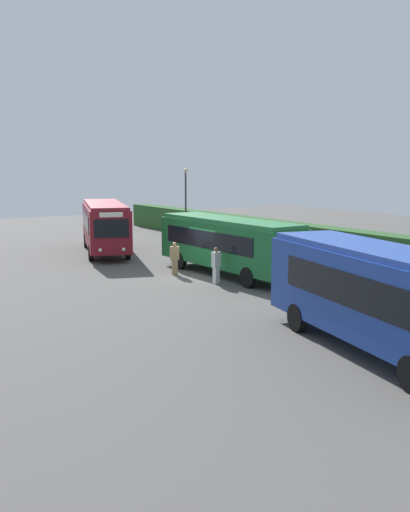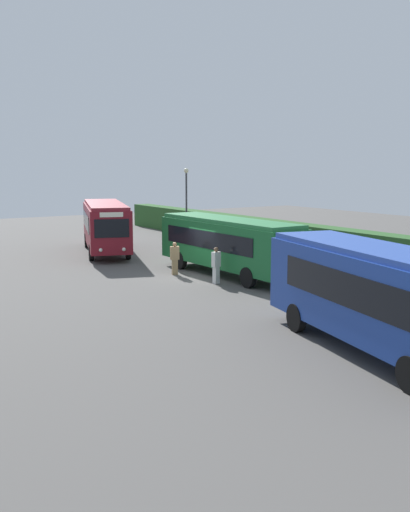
# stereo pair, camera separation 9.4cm
# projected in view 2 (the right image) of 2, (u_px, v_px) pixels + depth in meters

# --- Properties ---
(ground_plane) EXTENTS (80.19, 80.19, 0.00)m
(ground_plane) POSITION_uv_depth(u_px,v_px,m) (193.00, 277.00, 31.41)
(ground_plane) COLOR #514F4C
(bus_maroon) EXTENTS (10.12, 5.49, 3.33)m
(bus_maroon) POSITION_uv_depth(u_px,v_px,m) (105.00, 224.00, 39.56)
(bus_maroon) COLOR maroon
(bus_maroon) RESTS_ON ground_plane
(bus_green) EXTENTS (10.22, 2.61, 3.03)m
(bus_green) POSITION_uv_depth(u_px,v_px,m) (229.00, 243.00, 31.46)
(bus_green) COLOR #19602D
(bus_green) RESTS_ON ground_plane
(bus_blue) EXTENTS (10.24, 4.61, 3.33)m
(bus_blue) POSITION_uv_depth(u_px,v_px,m) (379.00, 294.00, 18.35)
(bus_blue) COLOR navy
(bus_blue) RESTS_ON ground_plane
(person_left) EXTENTS (0.42, 0.31, 1.67)m
(person_left) POSITION_uv_depth(u_px,v_px,m) (225.00, 249.00, 35.24)
(person_left) COLOR #4C6B47
(person_left) RESTS_ON ground_plane
(person_center) EXTENTS (0.39, 0.52, 1.75)m
(person_center) POSITION_uv_depth(u_px,v_px,m) (175.00, 258.00, 31.83)
(person_center) COLOR olive
(person_center) RESTS_ON ground_plane
(person_right) EXTENTS (0.34, 0.46, 1.81)m
(person_right) POSITION_uv_depth(u_px,v_px,m) (216.00, 264.00, 29.48)
(person_right) COLOR silver
(person_right) RESTS_ON ground_plane
(person_far) EXTENTS (0.53, 0.51, 1.91)m
(person_far) POSITION_uv_depth(u_px,v_px,m) (278.00, 259.00, 30.89)
(person_far) COLOR maroon
(person_far) RESTS_ON ground_plane
(hedge_row) EXTENTS (52.09, 1.53, 2.03)m
(hedge_row) POSITION_uv_depth(u_px,v_px,m) (331.00, 244.00, 36.47)
(hedge_row) COLOR #295426
(hedge_row) RESTS_ON ground_plane
(traffic_cone) EXTENTS (0.36, 0.36, 0.60)m
(traffic_cone) POSITION_uv_depth(u_px,v_px,m) (119.00, 235.00, 47.18)
(traffic_cone) COLOR orange
(traffic_cone) RESTS_ON ground_plane
(lamppost) EXTENTS (0.36, 0.36, 5.55)m
(lamppost) POSITION_uv_depth(u_px,v_px,m) (186.00, 196.00, 46.08)
(lamppost) COLOR #38383D
(lamppost) RESTS_ON ground_plane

